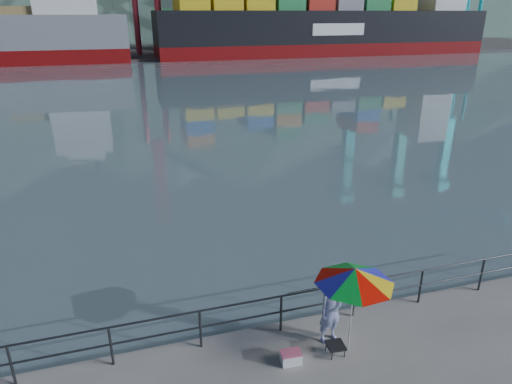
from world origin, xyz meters
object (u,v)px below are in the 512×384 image
Objects in this scene: fisherman at (331,310)px; container_ship at (334,21)px; cooler_bag at (291,358)px; beach_umbrella at (355,276)px.

container_ship reaches higher than fisherman.
fisherman is 3.86× the size of cooler_bag.
beach_umbrella is 2.37m from cooler_bag.
cooler_bag is at bearing -171.53° from fisherman.
beach_umbrella is 0.04× the size of container_ship.
beach_umbrella reaches higher than fisherman.
container_ship is (36.63, 74.77, 4.95)m from fisherman.
container_ship is at bearing 67.64° from cooler_bag.
beach_umbrella is at bearing -69.93° from fisherman.
fisherman is at bearing 25.98° from cooler_bag.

